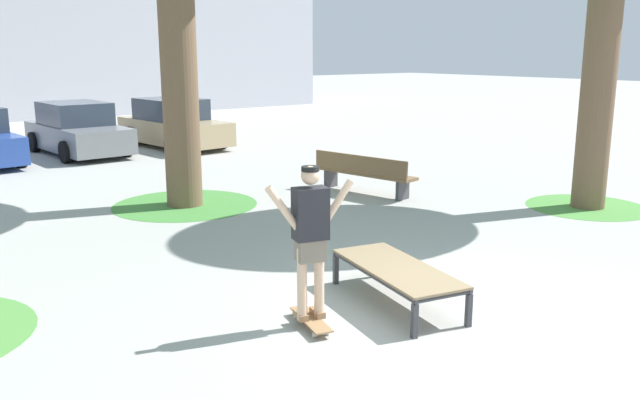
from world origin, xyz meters
TOP-DOWN VIEW (x-y plane):
  - ground_plane at (0.00, 0.00)m, footprint 120.00×120.00m
  - skate_box at (-0.03, 0.60)m, footprint 1.14×2.02m
  - skateboard at (-1.24, 0.68)m, footprint 0.39×0.82m
  - skater at (-1.24, 0.68)m, footprint 0.99×0.37m
  - grass_patch_near_right at (6.39, 1.97)m, footprint 2.30×2.30m
  - grass_patch_mid_back at (0.30, 6.87)m, footprint 2.81×2.81m
  - car_grey at (0.78, 14.70)m, footprint 2.08×4.28m
  - car_tan at (3.63, 14.37)m, footprint 2.21×4.34m
  - park_bench at (3.77, 5.54)m, footprint 0.88×2.44m

SIDE VIEW (x-z plane):
  - ground_plane at x=0.00m, z-range 0.00..0.00m
  - grass_patch_near_right at x=6.39m, z-range 0.00..0.01m
  - grass_patch_mid_back at x=0.30m, z-range 0.00..0.01m
  - skateboard at x=-1.24m, z-range 0.03..0.12m
  - skate_box at x=-0.03m, z-range 0.18..0.64m
  - park_bench at x=3.77m, z-range 0.03..0.86m
  - car_grey at x=0.78m, z-range -0.06..1.44m
  - car_tan at x=3.63m, z-range -0.06..1.44m
  - skater at x=-1.24m, z-range 0.22..1.92m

